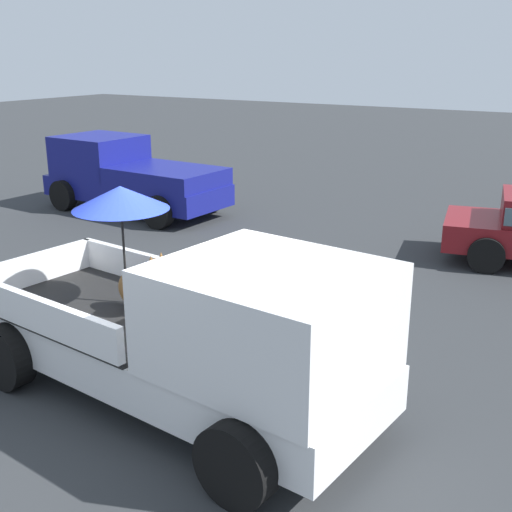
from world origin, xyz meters
name	(u,v)px	position (x,y,z in m)	size (l,w,h in m)	color
ground_plane	(172,398)	(0.00, 0.00, 0.00)	(80.00, 80.00, 0.00)	#2D3033
pickup_truck_main	(200,331)	(0.45, -0.03, 0.97)	(5.21, 2.65, 2.35)	black
pickup_truck_far	(129,176)	(-6.74, 6.79, 0.87)	(4.87, 2.33, 1.80)	black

